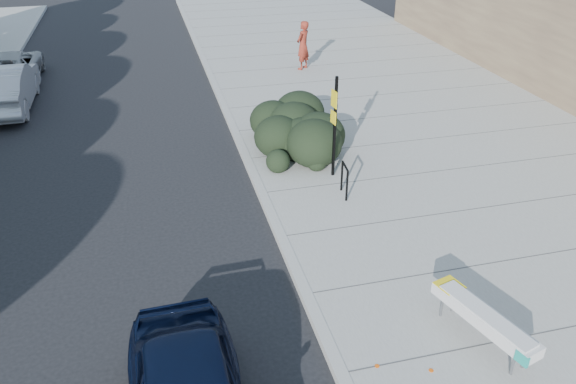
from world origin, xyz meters
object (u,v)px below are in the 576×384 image
wagon_silver (5,87)px  bike_rack (345,177)px  pedestrian (303,45)px  bench (484,318)px  sign_post (334,121)px  suv_silver (11,67)px

wagon_silver → bike_rack: bearing=135.2°
wagon_silver → pedestrian: pedestrian is taller
bench → bike_rack: bearing=80.4°
bench → pedestrian: pedestrian is taller
sign_post → suv_silver: sign_post is taller
bench → suv_silver: (-10.00, 17.10, -0.03)m
wagon_silver → pedestrian: bearing=-173.2°
bench → wagon_silver: bearing=108.5°
bike_rack → sign_post: size_ratio=0.31×
suv_silver → sign_post: bearing=130.4°
suv_silver → wagon_silver: bearing=95.0°
wagon_silver → suv_silver: size_ratio=1.05×
sign_post → suv_silver: (-9.48, 10.73, -1.05)m
wagon_silver → suv_silver: (-0.31, 2.91, -0.15)m
sign_post → bike_rack: bearing=-99.7°
bike_rack → wagon_silver: (-9.11, 8.91, 0.12)m
bike_rack → suv_silver: suv_silver is taller
bench → wagon_silver: wagon_silver is taller
bike_rack → sign_post: sign_post is taller
sign_post → wagon_silver: (-9.17, 7.82, -0.90)m
bench → sign_post: bearing=78.8°
sign_post → wagon_silver: bearing=133.1°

